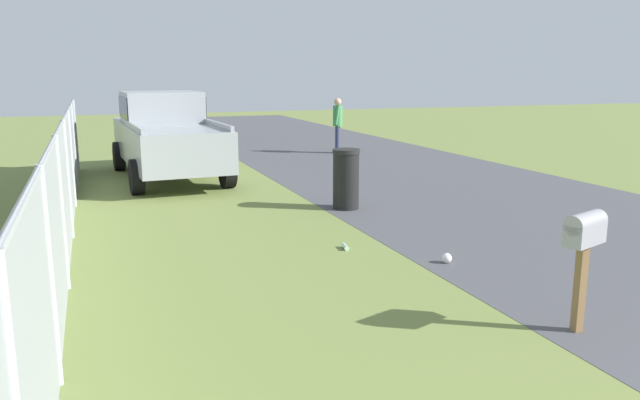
% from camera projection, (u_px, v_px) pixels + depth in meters
% --- Properties ---
extents(mailbox, '(0.36, 0.54, 1.23)m').
position_uv_depth(mailbox, '(584.00, 237.00, 6.00)').
color(mailbox, brown).
rests_on(mailbox, ground).
extents(pickup_truck, '(5.59, 2.47, 2.09)m').
position_uv_depth(pickup_truck, '(166.00, 133.00, 15.12)').
color(pickup_truck, '#93999E').
rests_on(pickup_truck, ground).
extents(trash_bin, '(0.52, 0.52, 1.14)m').
position_uv_depth(trash_bin, '(346.00, 179.00, 11.68)').
color(trash_bin, black).
rests_on(trash_bin, ground).
extents(pedestrian, '(0.45, 0.36, 1.75)m').
position_uv_depth(pedestrian, '(338.00, 121.00, 19.73)').
color(pedestrian, '#2D3351').
rests_on(pedestrian, ground).
extents(fence_section, '(17.46, 0.07, 1.85)m').
position_uv_depth(fence_section, '(65.00, 189.00, 8.36)').
color(fence_section, '#9EA3A8').
rests_on(fence_section, ground).
extents(litter_bottle_far_scatter, '(0.23, 0.10, 0.07)m').
position_uv_depth(litter_bottle_far_scatter, '(345.00, 247.00, 9.08)').
color(litter_bottle_far_scatter, '#B2D8BF').
rests_on(litter_bottle_far_scatter, ground).
extents(litter_bag_near_hydrant, '(0.14, 0.14, 0.14)m').
position_uv_depth(litter_bag_near_hydrant, '(447.00, 258.00, 8.40)').
color(litter_bag_near_hydrant, silver).
rests_on(litter_bag_near_hydrant, ground).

